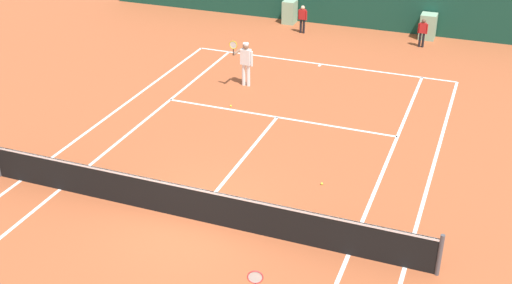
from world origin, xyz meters
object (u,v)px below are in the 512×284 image
(ball_kid_centre_post, at_px, (303,17))
(tennis_ball_by_sideline, at_px, (322,184))
(ball_kid_right_post, at_px, (423,31))
(tennis_ball_near_service_line, at_px, (231,106))
(player_on_baseline, at_px, (245,60))

(ball_kid_centre_post, bearing_deg, tennis_ball_by_sideline, 113.34)
(ball_kid_centre_post, relative_size, ball_kid_right_post, 1.03)
(ball_kid_centre_post, relative_size, tennis_ball_by_sideline, 18.62)
(ball_kid_right_post, relative_size, tennis_ball_near_service_line, 18.14)
(ball_kid_centre_post, bearing_deg, ball_kid_right_post, -176.38)
(player_on_baseline, relative_size, tennis_ball_by_sideline, 27.51)
(player_on_baseline, distance_m, ball_kid_centre_post, 6.68)
(tennis_ball_by_sideline, bearing_deg, ball_kid_centre_post, 109.72)
(ball_kid_centre_post, bearing_deg, tennis_ball_near_service_line, 94.43)
(tennis_ball_near_service_line, height_order, tennis_ball_by_sideline, same)
(ball_kid_right_post, bearing_deg, tennis_ball_near_service_line, 57.25)
(player_on_baseline, xyz_separation_m, tennis_ball_near_service_line, (0.22, -1.94, -0.96))
(ball_kid_right_post, bearing_deg, tennis_ball_by_sideline, 84.44)
(player_on_baseline, bearing_deg, tennis_ball_by_sideline, 131.14)
(ball_kid_centre_post, relative_size, tennis_ball_near_service_line, 18.62)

